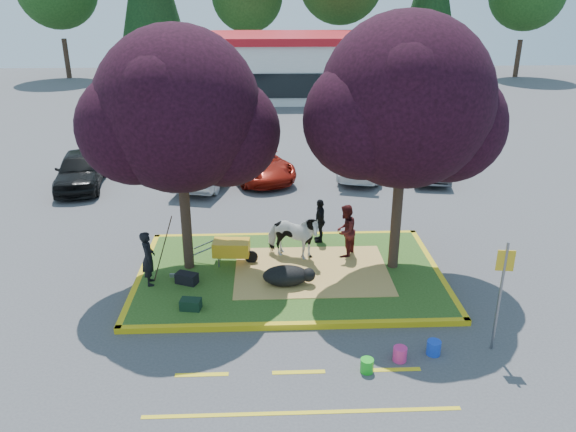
{
  "coord_description": "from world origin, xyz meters",
  "views": [
    {
      "loc": [
        -0.62,
        -13.73,
        7.37
      ],
      "look_at": [
        -0.03,
        0.5,
        1.59
      ],
      "focal_mm": 35.0,
      "sensor_mm": 36.0,
      "label": 1
    }
  ],
  "objects_px": {
    "car_black": "(80,169)",
    "car_silver": "(208,164)",
    "wheelbarrow": "(232,248)",
    "sign_post": "(502,285)",
    "bucket_pink": "(400,354)",
    "handler": "(148,258)",
    "bucket_blue": "(434,348)",
    "bucket_green": "(367,366)",
    "cow": "(293,236)",
    "calf": "(286,276)"
  },
  "relations": [
    {
      "from": "bucket_pink",
      "to": "bucket_blue",
      "type": "height_order",
      "value": "bucket_blue"
    },
    {
      "from": "sign_post",
      "to": "bucket_pink",
      "type": "distance_m",
      "value": 2.59
    },
    {
      "from": "sign_post",
      "to": "bucket_green",
      "type": "bearing_deg",
      "value": -158.71
    },
    {
      "from": "calf",
      "to": "bucket_pink",
      "type": "relative_size",
      "value": 3.82
    },
    {
      "from": "car_black",
      "to": "sign_post",
      "type": "bearing_deg",
      "value": -51.42
    },
    {
      "from": "cow",
      "to": "bucket_blue",
      "type": "bearing_deg",
      "value": -126.77
    },
    {
      "from": "cow",
      "to": "calf",
      "type": "bearing_deg",
      "value": -168.25
    },
    {
      "from": "car_black",
      "to": "car_silver",
      "type": "bearing_deg",
      "value": -4.7
    },
    {
      "from": "calf",
      "to": "bucket_blue",
      "type": "height_order",
      "value": "calf"
    },
    {
      "from": "calf",
      "to": "handler",
      "type": "height_order",
      "value": "handler"
    },
    {
      "from": "handler",
      "to": "car_black",
      "type": "relative_size",
      "value": 0.35
    },
    {
      "from": "wheelbarrow",
      "to": "sign_post",
      "type": "distance_m",
      "value": 7.27
    },
    {
      "from": "car_silver",
      "to": "bucket_blue",
      "type": "bearing_deg",
      "value": 129.11
    },
    {
      "from": "bucket_green",
      "to": "car_black",
      "type": "distance_m",
      "value": 15.39
    },
    {
      "from": "handler",
      "to": "car_silver",
      "type": "xyz_separation_m",
      "value": [
        0.75,
        8.79,
        -0.11
      ]
    },
    {
      "from": "sign_post",
      "to": "calf",
      "type": "bearing_deg",
      "value": 155.71
    },
    {
      "from": "cow",
      "to": "calf",
      "type": "distance_m",
      "value": 1.63
    },
    {
      "from": "cow",
      "to": "bucket_green",
      "type": "bearing_deg",
      "value": -144.62
    },
    {
      "from": "bucket_pink",
      "to": "sign_post",
      "type": "bearing_deg",
      "value": 8.88
    },
    {
      "from": "cow",
      "to": "car_black",
      "type": "relative_size",
      "value": 0.39
    },
    {
      "from": "bucket_green",
      "to": "bucket_pink",
      "type": "relative_size",
      "value": 0.93
    },
    {
      "from": "cow",
      "to": "bucket_green",
      "type": "height_order",
      "value": "cow"
    },
    {
      "from": "calf",
      "to": "wheelbarrow",
      "type": "xyz_separation_m",
      "value": [
        -1.47,
        1.31,
        0.21
      ]
    },
    {
      "from": "wheelbarrow",
      "to": "car_silver",
      "type": "height_order",
      "value": "car_silver"
    },
    {
      "from": "wheelbarrow",
      "to": "bucket_pink",
      "type": "relative_size",
      "value": 5.74
    },
    {
      "from": "wheelbarrow",
      "to": "sign_post",
      "type": "relative_size",
      "value": 0.71
    },
    {
      "from": "bucket_green",
      "to": "car_silver",
      "type": "relative_size",
      "value": 0.06
    },
    {
      "from": "wheelbarrow",
      "to": "car_black",
      "type": "xyz_separation_m",
      "value": [
        -6.39,
        7.37,
        0.09
      ]
    },
    {
      "from": "car_silver",
      "to": "cow",
      "type": "bearing_deg",
      "value": 125.21
    },
    {
      "from": "calf",
      "to": "bucket_blue",
      "type": "bearing_deg",
      "value": -53.15
    },
    {
      "from": "calf",
      "to": "bucket_pink",
      "type": "height_order",
      "value": "calf"
    },
    {
      "from": "wheelbarrow",
      "to": "sign_post",
      "type": "xyz_separation_m",
      "value": [
        5.91,
        -4.12,
        0.98
      ]
    },
    {
      "from": "wheelbarrow",
      "to": "bucket_pink",
      "type": "height_order",
      "value": "wheelbarrow"
    },
    {
      "from": "handler",
      "to": "bucket_blue",
      "type": "xyz_separation_m",
      "value": [
        6.66,
        -3.17,
        -0.73
      ]
    },
    {
      "from": "calf",
      "to": "handler",
      "type": "bearing_deg",
      "value": 167.07
    },
    {
      "from": "calf",
      "to": "bucket_green",
      "type": "bearing_deg",
      "value": -75.61
    },
    {
      "from": "wheelbarrow",
      "to": "car_silver",
      "type": "xyz_separation_m",
      "value": [
        -1.34,
        7.69,
        0.15
      ]
    },
    {
      "from": "handler",
      "to": "car_silver",
      "type": "height_order",
      "value": "handler"
    },
    {
      "from": "bucket_blue",
      "to": "handler",
      "type": "bearing_deg",
      "value": 154.57
    },
    {
      "from": "wheelbarrow",
      "to": "calf",
      "type": "bearing_deg",
      "value": -37.8
    },
    {
      "from": "calf",
      "to": "sign_post",
      "type": "distance_m",
      "value": 5.38
    },
    {
      "from": "cow",
      "to": "handler",
      "type": "bearing_deg",
      "value": 130.39
    },
    {
      "from": "cow",
      "to": "sign_post",
      "type": "relative_size",
      "value": 0.63
    },
    {
      "from": "cow",
      "to": "car_silver",
      "type": "height_order",
      "value": "car_silver"
    },
    {
      "from": "calf",
      "to": "wheelbarrow",
      "type": "height_order",
      "value": "wheelbarrow"
    },
    {
      "from": "bucket_blue",
      "to": "car_silver",
      "type": "height_order",
      "value": "car_silver"
    },
    {
      "from": "car_black",
      "to": "car_silver",
      "type": "relative_size",
      "value": 0.89
    },
    {
      "from": "calf",
      "to": "car_black",
      "type": "relative_size",
      "value": 0.29
    },
    {
      "from": "bucket_blue",
      "to": "car_silver",
      "type": "xyz_separation_m",
      "value": [
        -5.91,
        11.95,
        0.61
      ]
    },
    {
      "from": "calf",
      "to": "car_silver",
      "type": "xyz_separation_m",
      "value": [
        -2.81,
        9.0,
        0.36
      ]
    }
  ]
}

